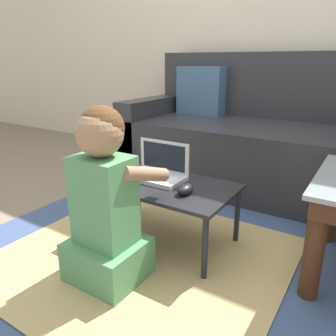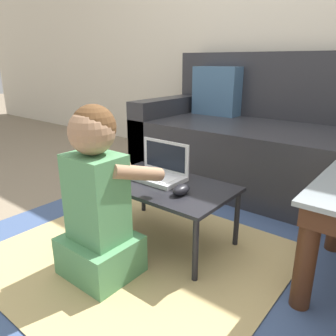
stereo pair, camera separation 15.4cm
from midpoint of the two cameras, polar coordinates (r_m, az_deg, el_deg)
name	(u,v)px [view 2 (the right image)]	position (r m, az deg, el deg)	size (l,w,h in m)	color
ground_plane	(146,246)	(1.60, -0.95, -13.43)	(16.00, 16.00, 0.00)	#7F705B
wall_back	(291,0)	(2.79, 22.34, 25.50)	(9.00, 0.06, 2.50)	beige
area_rug	(139,256)	(1.52, -2.16, -15.10)	(1.65, 1.54, 0.01)	#3D517A
couch	(259,141)	(2.38, 17.43, 4.41)	(1.63, 0.85, 0.90)	#2D2D33
laptop_desk	(164,189)	(1.52, 2.23, -3.81)	(0.64, 0.39, 0.30)	black
laptop	(158,172)	(1.57, 1.00, -0.74)	(0.28, 0.16, 0.18)	silver
computer_mouse	(181,190)	(1.39, 5.48, -3.85)	(0.06, 0.09, 0.04)	black
person_seated	(98,200)	(1.28, -8.74, -5.62)	(0.28, 0.40, 0.69)	#518E5B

